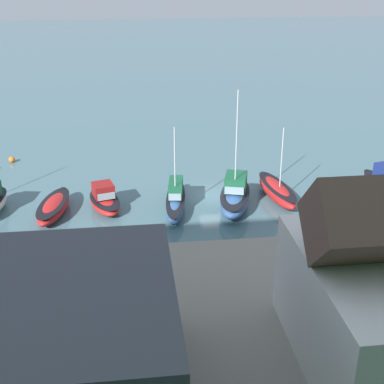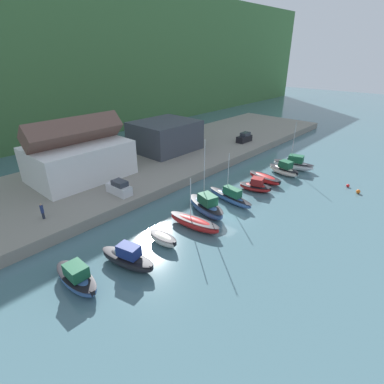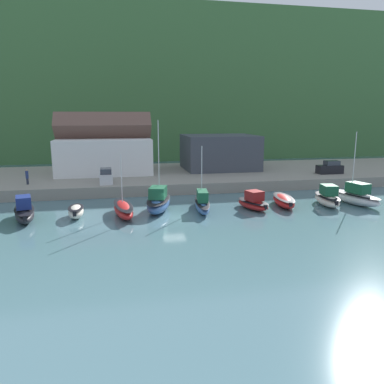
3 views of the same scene
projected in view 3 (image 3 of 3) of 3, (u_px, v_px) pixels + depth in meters
ground_plane at (174, 216)px, 41.81m from camera, size 320.00×320.00×0.00m
hillside_backdrop at (133, 92)px, 122.44m from camera, size 240.00×73.77×37.22m
quay_promenade at (154, 177)px, 63.73m from camera, size 120.81×23.85×1.54m
harbor_clubhouse at (105, 152)px, 62.73m from camera, size 15.58×10.76×10.13m
yacht_club_building at (219, 152)px, 67.57m from camera, size 12.69×10.88×6.07m
moored_boat_1 at (24, 212)px, 39.96m from camera, size 3.51×7.00×2.73m
moored_boat_2 at (76, 211)px, 41.22m from camera, size 1.78×4.14×1.34m
moored_boat_3 at (123, 209)px, 41.84m from camera, size 2.84×7.69×6.88m
moored_boat_4 at (159, 202)px, 43.92m from camera, size 4.46×7.86×10.56m
moored_boat_5 at (202, 203)px, 44.45m from camera, size 2.77×8.58×7.57m
moored_boat_6 at (253, 202)px, 44.96m from camera, size 3.65×5.70×2.27m
moored_boat_7 at (284, 201)px, 46.50m from camera, size 3.23×6.93×1.30m
moored_boat_8 at (327, 198)px, 46.70m from camera, size 3.32×6.48×2.66m
moored_boat_9 at (355, 196)px, 47.29m from camera, size 3.92×8.00×9.11m
parked_car_0 at (330, 168)px, 62.32m from camera, size 4.23×1.87×2.16m
parked_car_1 at (106, 177)px, 53.61m from camera, size 1.92×4.25×2.16m
person_on_quay at (27, 177)px, 52.52m from camera, size 0.40×0.40×2.14m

